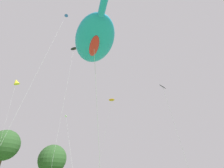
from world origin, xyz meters
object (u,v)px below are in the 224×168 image
big_show_kite (95,37)px  small_kite_box_yellow (16,82)px  small_kite_stunt_black (74,50)px  small_kite_triangle_green (164,92)px  tree_shrub_far (4,145)px  tree_pine_center (52,159)px  small_kite_streamer_purple (66,16)px  small_kite_bird_shape (111,101)px  small_kite_delta_white (66,119)px

big_show_kite → small_kite_box_yellow: 24.79m
small_kite_stunt_black → small_kite_triangle_green: 14.41m
small_kite_stunt_black → small_kite_triangle_green: size_ratio=1.51×
tree_shrub_far → tree_pine_center: bearing=1.3°
small_kite_box_yellow → tree_pine_center: (16.01, 15.74, -10.83)m
small_kite_stunt_black → small_kite_streamer_purple: 7.16m
small_kite_streamer_purple → big_show_kite: bearing=-98.8°
small_kite_streamer_purple → small_kite_box_yellow: bearing=97.5°
small_kite_bird_shape → tree_pine_center: size_ratio=1.38×
small_kite_box_yellow → tree_shrub_far: size_ratio=1.48×
tree_shrub_far → small_kite_delta_white: bearing=-87.8°
small_kite_delta_white → small_kite_box_yellow: small_kite_box_yellow is taller
big_show_kite → tree_shrub_far: size_ratio=1.04×
small_kite_box_yellow → small_kite_stunt_black: bearing=-159.1°
small_kite_stunt_black → tree_pine_center: size_ratio=1.86×
small_kite_bird_shape → small_kite_triangle_green: small_kite_bird_shape is taller
small_kite_stunt_black → small_kite_triangle_green: small_kite_stunt_black is taller
small_kite_stunt_black → small_kite_bird_shape: 10.82m
small_kite_streamer_purple → tree_pine_center: size_ratio=2.56×
small_kite_streamer_purple → small_kite_bird_shape: 16.32m
small_kite_triangle_green → tree_shrub_far: small_kite_triangle_green is taller
big_show_kite → small_kite_triangle_green: bearing=-53.3°
small_kite_box_yellow → small_kite_streamer_purple: size_ratio=0.69×
tree_pine_center → small_kite_stunt_black: bearing=-112.1°
tree_shrub_far → tree_pine_center: size_ratio=1.19×
small_kite_triangle_green → tree_shrub_far: (-9.80, 37.14, -2.81)m
small_kite_triangle_green → tree_shrub_far: bearing=168.8°
big_show_kite → small_kite_stunt_black: small_kite_stunt_black is taller
big_show_kite → small_kite_delta_white: size_ratio=1.44×
small_kite_box_yellow → small_kite_streamer_purple: (2.21, -12.59, 8.06)m
tree_pine_center → tree_shrub_far: bearing=-178.7°
small_kite_box_yellow → small_kite_bird_shape: small_kite_box_yellow is taller
small_kite_delta_white → small_kite_bird_shape: 10.38m
small_kite_streamer_purple → small_kite_stunt_black: bearing=-27.9°
small_kite_box_yellow → small_kite_delta_white: bearing=-154.9°
big_show_kite → small_kite_streamer_purple: size_ratio=0.48×
small_kite_box_yellow → tree_pine_center: 24.93m
tree_shrub_far → small_kite_triangle_green: bearing=-75.2°
small_kite_delta_white → small_kite_triangle_green: size_ratio=0.69×
big_show_kite → small_kite_delta_white: (3.94, 11.32, -2.86)m
small_kite_triangle_green → tree_pine_center: 37.82m
small_kite_box_yellow → small_kite_bird_shape: bearing=-125.9°
tree_pine_center → small_kite_delta_white: bearing=-111.4°
small_kite_delta_white → small_kite_stunt_black: bearing=150.6°
small_kite_delta_white → tree_shrub_far: size_ratio=0.72×
small_kite_streamer_purple → small_kite_bird_shape: small_kite_streamer_purple is taller
small_kite_stunt_black → tree_shrub_far: bearing=-22.4°
small_kite_bird_shape → small_kite_stunt_black: bearing=71.0°
big_show_kite → small_kite_triangle_green: size_ratio=1.00×
small_kite_stunt_black → small_kite_triangle_green: bearing=-153.6°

